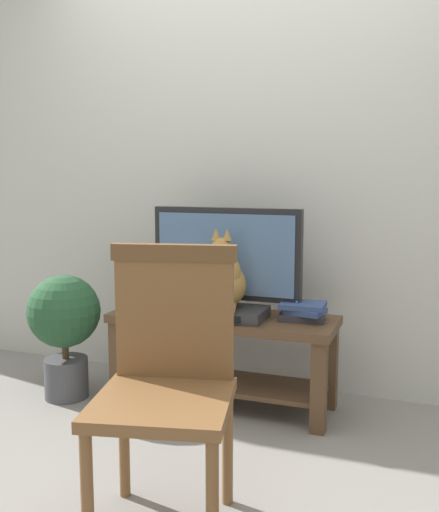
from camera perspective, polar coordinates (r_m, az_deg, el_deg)
ground_plane at (r=2.70m, az=-2.28°, el=-18.60°), size 12.00×12.00×0.00m
back_wall at (r=3.34m, az=4.22°, el=11.30°), size 7.00×0.12×2.80m
tv_stand at (r=3.07m, az=0.33°, el=-8.52°), size 1.17×0.41×0.49m
tv at (r=3.02m, az=0.66°, el=-0.28°), size 0.79×0.20×0.55m
media_box at (r=2.96m, az=0.46°, el=-5.52°), size 0.42×0.24×0.06m
cat at (r=2.91m, az=0.40°, el=-2.24°), size 0.22×0.29×0.40m
wooden_chair at (r=2.05m, az=-5.05°, el=-10.68°), size 0.54×0.54×0.96m
book_stack at (r=2.94m, az=8.16°, el=-5.36°), size 0.24×0.19×0.09m
potted_plant at (r=3.26m, az=-14.90°, el=-6.35°), size 0.39×0.39×0.67m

